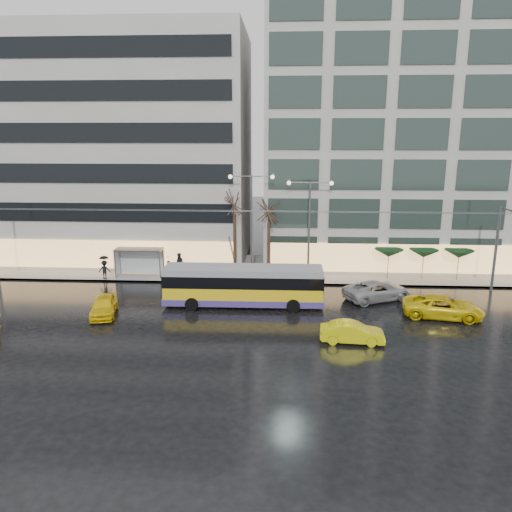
# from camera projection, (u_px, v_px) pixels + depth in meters

# --- Properties ---
(ground) EXTENTS (140.00, 140.00, 0.00)m
(ground) POSITION_uv_depth(u_px,v_px,m) (212.00, 322.00, 34.18)
(ground) COLOR black
(ground) RESTS_ON ground
(sidewalk) EXTENTS (80.00, 10.00, 0.15)m
(sidewalk) POSITION_uv_depth(u_px,v_px,m) (254.00, 268.00, 47.62)
(sidewalk) COLOR gray
(sidewalk) RESTS_ON ground
(kerb) EXTENTS (80.00, 0.10, 0.15)m
(kerb) POSITION_uv_depth(u_px,v_px,m) (250.00, 283.00, 42.82)
(kerb) COLOR slate
(kerb) RESTS_ON ground
(building_left) EXTENTS (34.00, 14.00, 22.00)m
(building_left) POSITION_uv_depth(u_px,v_px,m) (81.00, 148.00, 50.82)
(building_left) COLOR #A19F9A
(building_left) RESTS_ON sidewalk
(building_right) EXTENTS (32.00, 14.00, 25.00)m
(building_right) POSITION_uv_depth(u_px,v_px,m) (431.00, 133.00, 48.50)
(building_right) COLOR #A19F9A
(building_right) RESTS_ON sidewalk
(trolleybus) EXTENTS (11.81, 4.63, 5.46)m
(trolleybus) POSITION_uv_depth(u_px,v_px,m) (243.00, 287.00, 37.11)
(trolleybus) COLOR yellow
(trolleybus) RESTS_ON ground
(catenary) EXTENTS (42.24, 5.12, 7.00)m
(catenary) POSITION_uv_depth(u_px,v_px,m) (237.00, 238.00, 40.80)
(catenary) COLOR #595B60
(catenary) RESTS_ON ground
(bus_shelter) EXTENTS (4.20, 1.60, 2.51)m
(bus_shelter) POSITION_uv_depth(u_px,v_px,m) (136.00, 256.00, 44.54)
(bus_shelter) COLOR #595B60
(bus_shelter) RESTS_ON sidewalk
(street_lamp_near) EXTENTS (3.96, 0.36, 9.03)m
(street_lamp_near) POSITION_uv_depth(u_px,v_px,m) (251.00, 212.00, 43.10)
(street_lamp_near) COLOR #595B60
(street_lamp_near) RESTS_ON sidewalk
(street_lamp_far) EXTENTS (3.96, 0.36, 8.53)m
(street_lamp_far) POSITION_uv_depth(u_px,v_px,m) (309.00, 216.00, 42.89)
(street_lamp_far) COLOR #595B60
(street_lamp_far) RESTS_ON sidewalk
(tree_a) EXTENTS (3.20, 3.20, 8.40)m
(tree_a) POSITION_uv_depth(u_px,v_px,m) (234.00, 199.00, 43.12)
(tree_a) COLOR black
(tree_a) RESTS_ON sidewalk
(tree_b) EXTENTS (3.20, 3.20, 7.70)m
(tree_b) POSITION_uv_depth(u_px,v_px,m) (269.00, 207.00, 43.31)
(tree_b) COLOR black
(tree_b) RESTS_ON sidewalk
(parasol_a) EXTENTS (2.50, 2.50, 2.65)m
(parasol_a) POSITION_uv_depth(u_px,v_px,m) (389.00, 253.00, 43.47)
(parasol_a) COLOR #595B60
(parasol_a) RESTS_ON sidewalk
(parasol_b) EXTENTS (2.50, 2.50, 2.65)m
(parasol_b) POSITION_uv_depth(u_px,v_px,m) (424.00, 254.00, 43.30)
(parasol_b) COLOR #595B60
(parasol_b) RESTS_ON sidewalk
(parasol_c) EXTENTS (2.50, 2.50, 2.65)m
(parasol_c) POSITION_uv_depth(u_px,v_px,m) (459.00, 254.00, 43.13)
(parasol_c) COLOR #595B60
(parasol_c) RESTS_ON sidewalk
(taxi_a) EXTENTS (2.54, 4.41, 1.41)m
(taxi_a) POSITION_uv_depth(u_px,v_px,m) (104.00, 306.00, 35.36)
(taxi_a) COLOR yellow
(taxi_a) RESTS_ON ground
(taxi_b) EXTENTS (4.03, 1.64, 1.30)m
(taxi_b) POSITION_uv_depth(u_px,v_px,m) (352.00, 333.00, 30.77)
(taxi_b) COLOR yellow
(taxi_b) RESTS_ON ground
(taxi_c) EXTENTS (5.80, 3.38, 1.52)m
(taxi_c) POSITION_uv_depth(u_px,v_px,m) (443.00, 307.00, 34.94)
(taxi_c) COLOR yellow
(taxi_c) RESTS_ON ground
(sedan_silver) EXTENTS (5.92, 4.48, 1.49)m
(sedan_silver) POSITION_uv_depth(u_px,v_px,m) (378.00, 291.00, 38.64)
(sedan_silver) COLOR #9E9FA3
(sedan_silver) RESTS_ON ground
(pedestrian_a) EXTENTS (1.11, 1.13, 2.19)m
(pedestrian_a) POSITION_uv_depth(u_px,v_px,m) (168.00, 264.00, 43.20)
(pedestrian_a) COLOR black
(pedestrian_a) RESTS_ON sidewalk
(pedestrian_b) EXTENTS (1.10, 0.97, 1.92)m
(pedestrian_b) POSITION_uv_depth(u_px,v_px,m) (179.00, 263.00, 45.37)
(pedestrian_b) COLOR black
(pedestrian_b) RESTS_ON sidewalk
(pedestrian_c) EXTENTS (1.09, 0.83, 2.11)m
(pedestrian_c) POSITION_uv_depth(u_px,v_px,m) (104.00, 267.00, 43.60)
(pedestrian_c) COLOR black
(pedestrian_c) RESTS_ON sidewalk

